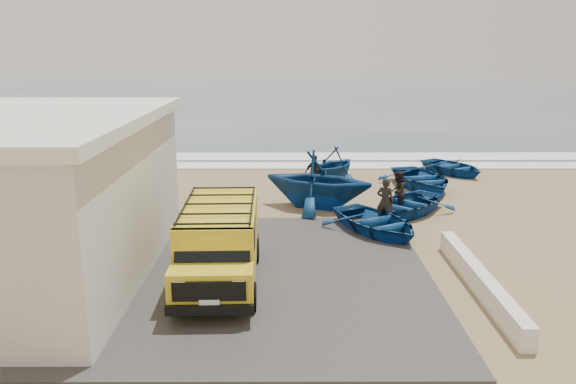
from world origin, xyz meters
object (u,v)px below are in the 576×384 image
object	(u,v)px
fisherman_back	(314,172)
fisherman_front	(385,201)
boat_far_right	(452,167)
fisherman_middle	(397,191)
boat_mid_right	(421,178)
boat_near_left	(376,222)
boat_near_right	(407,204)
van	(219,241)
parapet	(479,280)
boat_far_left	(333,165)
boat_mid_left	(318,179)

from	to	relation	value
fisherman_back	fisherman_front	bearing A→B (deg)	-91.39
boat_far_right	fisherman_front	world-z (taller)	fisherman_front
fisherman_front	fisherman_middle	bearing A→B (deg)	-91.50
boat_mid_right	boat_near_left	bearing A→B (deg)	-128.04
boat_near_right	fisherman_back	size ratio (longest dim) A/B	2.47
fisherman_back	fisherman_middle	bearing A→B (deg)	-73.44
van	fisherman_middle	bearing A→B (deg)	46.39
parapet	boat_near_right	bearing A→B (deg)	93.80
fisherman_middle	boat_far_left	bearing A→B (deg)	-132.39
boat_mid_right	boat_far_left	distance (m)	3.89
parapet	boat_mid_right	distance (m)	10.53
boat_mid_right	boat_far_right	distance (m)	3.48
boat_far_right	fisherman_back	size ratio (longest dim) A/B	2.26
boat_mid_right	fisherman_middle	xyz separation A→B (m)	(-1.70, -3.46, 0.33)
parapet	van	xyz separation A→B (m)	(-6.54, 0.58, 0.83)
boat_far_right	fisherman_middle	world-z (taller)	fisherman_middle
boat_mid_left	fisherman_middle	size ratio (longest dim) A/B	2.73
parapet	fisherman_back	size ratio (longest dim) A/B	3.99
fisherman_back	boat_near_left	bearing A→B (deg)	-99.09
boat_mid_left	fisherman_back	xyz separation A→B (m)	(-0.01, 2.69, -0.33)
fisherman_middle	boat_mid_left	bearing A→B (deg)	-75.46
boat_near_right	fisherman_middle	size ratio (longest dim) A/B	2.46
boat_mid_left	van	bearing A→B (deg)	179.07
boat_near_left	fisherman_middle	size ratio (longest dim) A/B	2.47
boat_far_left	parapet	bearing A→B (deg)	-40.78
fisherman_front	fisherman_back	distance (m)	5.25
boat_far_right	parapet	bearing A→B (deg)	-133.72
parapet	van	bearing A→B (deg)	174.92
boat_mid_right	fisherman_back	distance (m)	4.65
van	boat_mid_right	bearing A→B (deg)	51.24
boat_near_left	boat_far_right	bearing A→B (deg)	31.95
boat_near_left	fisherman_front	xyz separation A→B (m)	(0.44, 0.95, 0.43)
boat_mid_left	boat_mid_right	bearing A→B (deg)	-35.49
boat_near_right	fisherman_front	world-z (taller)	fisherman_front
boat_near_right	fisherman_back	xyz separation A→B (m)	(-3.21, 3.56, 0.37)
boat_mid_right	boat_far_right	world-z (taller)	boat_mid_right
fisherman_back	van	bearing A→B (deg)	-132.87
fisherman_middle	fisherman_back	world-z (taller)	fisherman_middle
boat_far_right	fisherman_back	world-z (taller)	fisherman_back
van	fisherman_back	distance (m)	10.05
van	boat_mid_left	xyz separation A→B (m)	(2.90, 6.93, -0.02)
fisherman_middle	van	bearing A→B (deg)	-18.06
fisherman_middle	boat_mid_right	bearing A→B (deg)	177.77
parapet	boat_mid_left	distance (m)	8.39
van	fisherman_front	distance (m)	7.04
boat_near_right	boat_mid_left	xyz separation A→B (m)	(-3.20, 0.87, 0.70)
fisherman_front	boat_near_right	bearing A→B (deg)	-106.86
van	fisherman_back	bearing A→B (deg)	71.72
van	boat_far_right	distance (m)	15.93
boat_mid_right	fisherman_front	size ratio (longest dim) A/B	2.50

